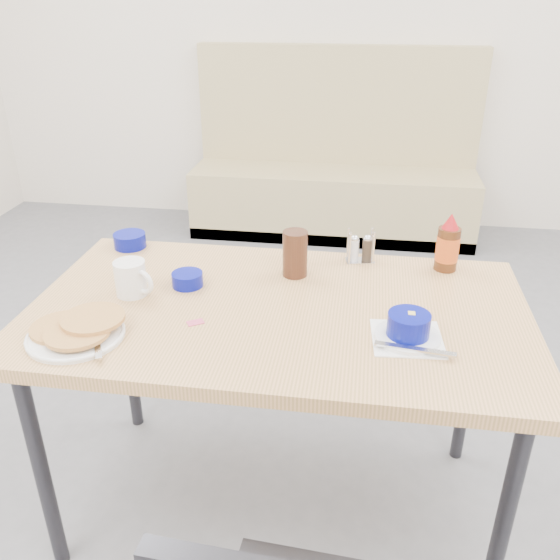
# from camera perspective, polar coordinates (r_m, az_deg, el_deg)

# --- Properties ---
(wall_back) EXTENTS (5.00, 0.06, 2.80)m
(wall_back) POSITION_cam_1_polar(r_m,az_deg,el_deg) (4.17, 6.03, 24.12)
(wall_back) COLOR silver
(wall_back) RESTS_ON ground
(booth_bench) EXTENTS (1.90, 0.56, 1.22)m
(booth_bench) POSITION_cam_1_polar(r_m,az_deg,el_deg) (4.17, 5.20, 9.44)
(booth_bench) COLOR tan
(booth_bench) RESTS_ON ground
(dining_table) EXTENTS (1.40, 0.80, 0.76)m
(dining_table) POSITION_cam_1_polar(r_m,az_deg,el_deg) (1.70, -0.17, -4.37)
(dining_table) COLOR tan
(dining_table) RESTS_ON ground
(pancake_plate) EXTENTS (0.25, 0.25, 0.04)m
(pancake_plate) POSITION_cam_1_polar(r_m,az_deg,el_deg) (1.61, -18.97, -4.63)
(pancake_plate) COLOR white
(pancake_plate) RESTS_ON dining_table
(coffee_mug) EXTENTS (0.13, 0.09, 0.10)m
(coffee_mug) POSITION_cam_1_polar(r_m,az_deg,el_deg) (1.76, -14.09, 0.18)
(coffee_mug) COLOR white
(coffee_mug) RESTS_ON dining_table
(grits_setting) EXTENTS (0.21, 0.19, 0.08)m
(grits_setting) POSITION_cam_1_polar(r_m,az_deg,el_deg) (1.54, 12.24, -4.60)
(grits_setting) COLOR white
(grits_setting) RESTS_ON dining_table
(creamer_bowl) EXTENTS (0.11, 0.11, 0.05)m
(creamer_bowl) POSITION_cam_1_polar(r_m,az_deg,el_deg) (2.10, -14.26, 3.71)
(creamer_bowl) COLOR #050C7F
(creamer_bowl) RESTS_ON dining_table
(butter_bowl) EXTENTS (0.09, 0.09, 0.04)m
(butter_bowl) POSITION_cam_1_polar(r_m,az_deg,el_deg) (1.80, -8.90, 0.05)
(butter_bowl) COLOR #050C7F
(butter_bowl) RESTS_ON dining_table
(amber_tumbler) EXTENTS (0.10, 0.10, 0.14)m
(amber_tumbler) POSITION_cam_1_polar(r_m,az_deg,el_deg) (1.82, 1.46, 2.56)
(amber_tumbler) COLOR #3B1F12
(amber_tumbler) RESTS_ON dining_table
(condiment_caddy) EXTENTS (0.10, 0.07, 0.11)m
(condiment_caddy) POSITION_cam_1_polar(r_m,az_deg,el_deg) (1.94, 7.75, 2.83)
(condiment_caddy) COLOR silver
(condiment_caddy) RESTS_ON dining_table
(syrup_bottle) EXTENTS (0.07, 0.07, 0.19)m
(syrup_bottle) POSITION_cam_1_polar(r_m,az_deg,el_deg) (1.93, 15.84, 3.20)
(syrup_bottle) COLOR #47230F
(syrup_bottle) RESTS_ON dining_table
(sugar_wrapper) EXTENTS (0.05, 0.05, 0.00)m
(sugar_wrapper) POSITION_cam_1_polar(r_m,az_deg,el_deg) (1.61, -8.15, -4.06)
(sugar_wrapper) COLOR #D04568
(sugar_wrapper) RESTS_ON dining_table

